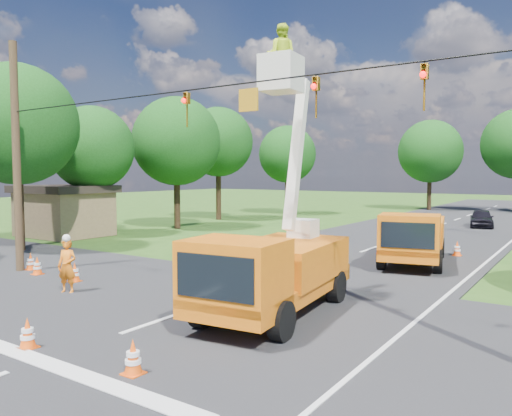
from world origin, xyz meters
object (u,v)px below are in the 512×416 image
Objects in this scene: traffic_cone_4 at (37,266)px; tree_left_b at (17,125)px; traffic_cone_0 at (28,334)px; tree_left_e at (218,142)px; bucket_truck at (273,255)px; traffic_cone_5 at (31,262)px; second_truck at (413,237)px; ground_worker at (67,266)px; pole_left at (16,158)px; tree_left_d at (176,141)px; distant_car at (482,218)px; tree_far_a at (430,151)px; tree_left_c at (92,148)px; traffic_cone_3 at (75,273)px; shed at (64,210)px; tree_left_f at (287,154)px; traffic_cone_1 at (133,358)px; traffic_cone_2 at (330,268)px; traffic_cone_6 at (457,249)px.

traffic_cone_4 is 0.08× the size of tree_left_b.
tree_left_e reaches higher than traffic_cone_0.
bucket_truck is 29.13m from tree_left_e.
traffic_cone_5 is 23.73m from tree_left_e.
tree_left_e reaches higher than second_truck.
ground_worker is (-6.90, -1.58, -0.79)m from bucket_truck.
tree_left_d is at bearing 110.14° from pole_left.
distant_car is 17.88m from tree_far_a.
tree_left_c is at bearing -88.68° from tree_left_e.
shed is (-12.05, 8.05, 1.26)m from traffic_cone_3.
tree_left_c reaches higher than traffic_cone_4.
tree_left_b reaches higher than traffic_cone_4.
tree_left_f is (-16.94, 29.61, 4.01)m from bucket_truck.
tree_far_a is (-7.75, 15.13, 5.54)m from distant_car.
tree_left_e is 24.09m from tree_far_a.
tree_far_a is at bearing 70.98° from ground_worker.
pole_left is at bearing -79.98° from tree_left_f.
traffic_cone_1 is 19.17m from tree_left_b.
tree_left_f is (-16.03, 24.10, 5.33)m from traffic_cone_2.
shed is at bearing 142.89° from traffic_cone_0.
tree_left_f is at bearing 111.64° from traffic_cone_0.
tree_left_b is (-6.28, 3.06, 5.95)m from traffic_cone_4.
tree_left_c reaches higher than traffic_cone_5.
second_truck is 9.11× the size of traffic_cone_1.
tree_left_b is at bearing 149.76° from traffic_cone_0.
traffic_cone_1 is 1.00× the size of traffic_cone_4.
tree_left_f reaches higher than traffic_cone_3.
tree_left_d is at bearing 133.26° from bucket_truck.
traffic_cone_4 is 0.08× the size of tree_left_f.
traffic_cone_2 is 17.06m from tree_left_b.
traffic_cone_6 is 23.40m from tree_left_e.
second_truck is at bearing 36.42° from ground_worker.
bucket_truck is at bearing 3.12° from traffic_cone_3.
tree_far_a is (-8.02, 32.75, 4.99)m from second_truck.
ground_worker is 2.51× the size of traffic_cone_5.
distant_car is at bearing 86.04° from traffic_cone_2.
traffic_cone_3 is (-8.02, 4.53, 0.00)m from traffic_cone_1.
tree_left_c is 13.05m from tree_left_e.
distant_car is at bearing 66.28° from pole_left.
traffic_cone_1 is at bearing -54.62° from tree_left_e.
tree_left_f reaches higher than traffic_cone_1.
tree_left_f reaches higher than traffic_cone_0.
traffic_cone_0 is (-3.98, -15.14, -0.84)m from second_truck.
traffic_cone_5 is at bearing -79.50° from tree_left_f.
tree_left_f is at bearing 100.02° from pole_left.
tree_left_b is (-5.00, 3.00, 1.81)m from pole_left.
traffic_cone_3 is 31.77m from tree_left_f.
tree_far_a is at bearing 106.52° from distant_car.
pole_left is at bearing -151.17° from traffic_cone_2.
shed is at bearing -110.38° from tree_far_a.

